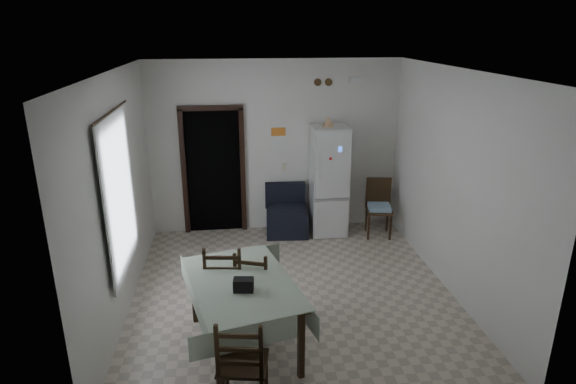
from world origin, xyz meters
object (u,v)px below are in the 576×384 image
Objects in this scene: dining_chair_far_left at (226,283)px; dining_chair_near_head at (243,362)px; fridge at (329,181)px; corner_chair at (379,209)px; dining_table at (243,315)px; dining_chair_far_right at (255,286)px; navy_seat at (287,211)px.

dining_chair_far_left is 1.04× the size of dining_chair_near_head.
fridge reaches higher than dining_chair_far_left.
dining_table is (-2.38, -2.75, -0.08)m from corner_chair.
dining_table is at bearing 89.53° from dining_chair_far_right.
dining_chair_near_head is (-0.03, -0.91, 0.10)m from dining_table.
dining_chair_far_right is 0.95× the size of dining_chair_near_head.
fridge reaches higher than dining_chair_far_right.
dining_chair_far_right is (-1.39, -2.55, -0.44)m from fridge.
dining_chair_near_head is (-1.58, -3.93, -0.41)m from fridge.
dining_chair_far_left reaches higher than corner_chair.
navy_seat is 0.54× the size of dining_table.
corner_chair is at bearing -17.68° from fridge.
navy_seat is 0.82× the size of dining_chair_near_head.
dining_chair_far_right is (-0.68, -2.55, 0.07)m from navy_seat.
fridge is at bearing -102.25° from dining_chair_near_head.
dining_table is 1.61× the size of dining_chair_far_right.
dining_table is 1.48× the size of dining_chair_far_left.
corner_chair reaches higher than dining_table.
corner_chair is 1.00× the size of dining_chair_far_right.
dining_chair_far_left is at bearing -74.19° from dining_chair_near_head.
dining_table is at bearing -81.93° from dining_chair_near_head.
fridge is 0.97m from corner_chair.
corner_chair is 4.38m from dining_chair_near_head.
dining_chair_far_right is (-2.21, -2.29, 0.00)m from corner_chair.
dining_chair_far_right reaches higher than corner_chair.
dining_chair_far_right is at bearing 56.74° from dining_table.
fridge is at bearing -99.58° from dining_chair_far_right.
navy_seat is 0.86× the size of dining_chair_far_right.
dining_chair_far_left reaches higher than navy_seat.
navy_seat is 1.55m from corner_chair.
fridge is 3.08m from dining_chair_far_left.
dining_chair_far_left is 0.35m from dining_chair_far_right.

